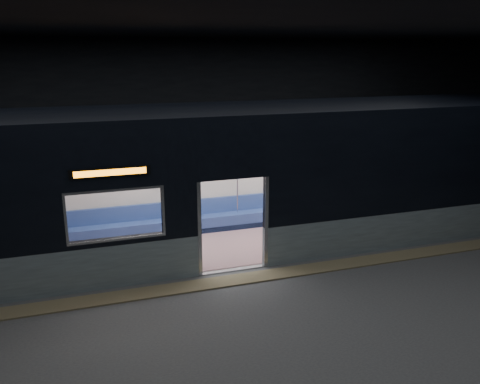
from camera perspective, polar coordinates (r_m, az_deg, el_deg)
station_floor at (r=10.25m, az=1.07°, el=-11.10°), size 24.00×14.00×0.01m
station_envelope at (r=9.21m, az=1.19°, el=9.76°), size 24.00×14.00×5.00m
tactile_strip at (r=10.71m, az=0.07°, el=-9.76°), size 22.80×0.50×0.03m
metro_car at (r=11.91m, az=-3.01°, el=2.18°), size 18.00×3.04×3.35m
passenger at (r=14.54m, az=10.81°, el=-0.02°), size 0.38×0.64×1.29m
handbag at (r=14.38m, az=11.01°, el=-0.64°), size 0.31×0.29×0.13m
transit_map at (r=14.60m, az=10.10°, el=2.83°), size 0.90×0.03×0.59m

